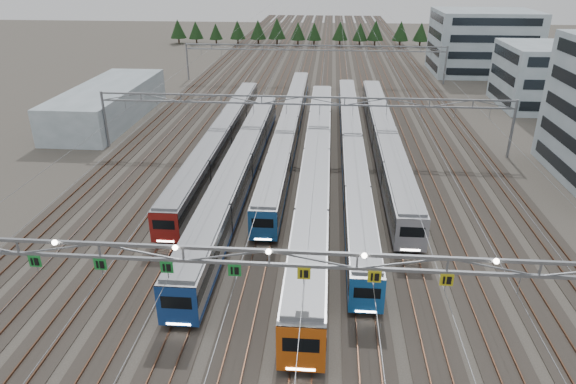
# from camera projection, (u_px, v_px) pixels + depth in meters

# --- Properties ---
(ground) EXTENTS (400.00, 400.00, 0.00)m
(ground) POSITION_uv_depth(u_px,v_px,m) (271.00, 347.00, 35.79)
(ground) COLOR #47423A
(ground) RESTS_ON ground
(track_bed) EXTENTS (54.00, 260.00, 5.42)m
(track_bed) POSITION_uv_depth(u_px,v_px,m) (316.00, 62.00, 125.87)
(track_bed) COLOR #2D2823
(track_bed) RESTS_ON ground
(train_a) EXTENTS (2.80, 53.60, 3.65)m
(train_a) POSITION_uv_depth(u_px,v_px,m) (222.00, 137.00, 71.38)
(train_a) COLOR black
(train_a) RESTS_ON ground
(train_b) EXTENTS (3.03, 53.76, 3.95)m
(train_b) POSITION_uv_depth(u_px,v_px,m) (240.00, 168.00, 60.52)
(train_b) COLOR black
(train_b) RESTS_ON ground
(train_c) EXTENTS (2.77, 62.93, 3.61)m
(train_c) POSITION_uv_depth(u_px,v_px,m) (289.00, 126.00, 75.95)
(train_c) COLOR black
(train_c) RESTS_ON ground
(train_d) EXTENTS (3.17, 65.38, 4.14)m
(train_d) POSITION_uv_depth(u_px,v_px,m) (317.00, 163.00, 61.68)
(train_d) COLOR black
(train_d) RESTS_ON ground
(train_e) EXTENTS (2.69, 67.46, 3.50)m
(train_e) POSITION_uv_depth(u_px,v_px,m) (352.00, 146.00, 68.21)
(train_e) COLOR black
(train_e) RESTS_ON ground
(train_f) EXTENTS (2.97, 55.91, 3.87)m
(train_f) POSITION_uv_depth(u_px,v_px,m) (384.00, 137.00, 70.89)
(train_f) COLOR black
(train_f) RESTS_ON ground
(gantry_near) EXTENTS (56.36, 0.61, 8.08)m
(gantry_near) POSITION_uv_depth(u_px,v_px,m) (268.00, 261.00, 32.74)
(gantry_near) COLOR gray
(gantry_near) RESTS_ON ground
(gantry_mid) EXTENTS (56.36, 0.36, 8.00)m
(gantry_mid) POSITION_uv_depth(u_px,v_px,m) (303.00, 107.00, 69.42)
(gantry_mid) COLOR gray
(gantry_mid) RESTS_ON ground
(gantry_far) EXTENTS (56.36, 0.36, 8.00)m
(gantry_far) POSITION_uv_depth(u_px,v_px,m) (314.00, 52.00, 110.23)
(gantry_far) COLOR gray
(gantry_far) RESTS_ON ground
(depot_bldg_mid) EXTENTS (14.00, 16.00, 11.01)m
(depot_bldg_mid) POSITION_uv_depth(u_px,v_px,m) (543.00, 76.00, 91.95)
(depot_bldg_mid) COLOR #90A5AC
(depot_bldg_mid) RESTS_ON ground
(depot_bldg_north) EXTENTS (22.00, 18.00, 14.08)m
(depot_bldg_north) POSITION_uv_depth(u_px,v_px,m) (482.00, 42.00, 119.03)
(depot_bldg_north) COLOR #90A5AC
(depot_bldg_north) RESTS_ON ground
(west_shed) EXTENTS (10.00, 30.00, 5.55)m
(west_shed) POSITION_uv_depth(u_px,v_px,m) (108.00, 103.00, 85.39)
(west_shed) COLOR #90A5AC
(west_shed) RESTS_ON ground
(treeline) EXTENTS (87.50, 5.60, 7.02)m
(treeline) POSITION_uv_depth(u_px,v_px,m) (307.00, 31.00, 159.20)
(treeline) COLOR #332114
(treeline) RESTS_ON ground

